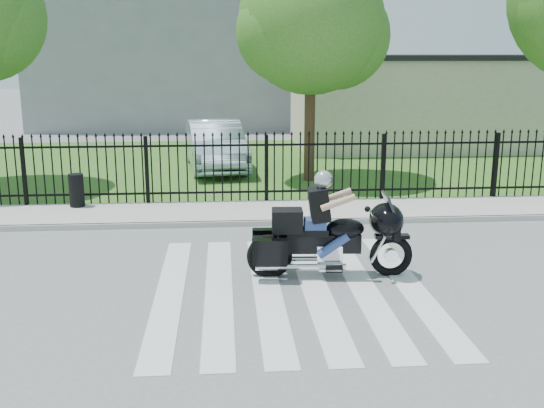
{
  "coord_description": "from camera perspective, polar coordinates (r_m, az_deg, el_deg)",
  "views": [
    {
      "loc": [
        -1.09,
        -9.84,
        3.84
      ],
      "look_at": [
        -0.17,
        1.93,
        1.0
      ],
      "focal_mm": 42.0,
      "sensor_mm": 36.0,
      "label": 1
    }
  ],
  "objects": [
    {
      "name": "sidewalk",
      "position": [
        15.35,
        -0.24,
        -0.72
      ],
      "size": [
        40.0,
        2.0,
        0.12
      ],
      "primitive_type": "cube",
      "color": "#ADAAA3",
      "rests_on": "ground"
    },
    {
      "name": "litter_bin",
      "position": [
        16.29,
        -17.12,
        1.18
      ],
      "size": [
        0.4,
        0.4,
        0.81
      ],
      "primitive_type": "cylinder",
      "rotation": [
        0.0,
        0.0,
        -0.11
      ],
      "color": "black",
      "rests_on": "sidewalk"
    },
    {
      "name": "curb",
      "position": [
        14.39,
        0.05,
        -1.7
      ],
      "size": [
        40.0,
        0.12,
        0.12
      ],
      "primitive_type": "cube",
      "color": "#ADAAA3",
      "rests_on": "ground"
    },
    {
      "name": "tree_mid",
      "position": [
        19.03,
        3.52,
        15.99
      ],
      "size": [
        4.2,
        4.2,
        6.78
      ],
      "color": "#382316",
      "rests_on": "ground"
    },
    {
      "name": "building_tall",
      "position": [
        35.95,
        -7.82,
        16.86
      ],
      "size": [
        15.0,
        10.0,
        12.0
      ],
      "primitive_type": "cube",
      "color": "gray",
      "rests_on": "ground"
    },
    {
      "name": "grass_strip",
      "position": [
        22.2,
        -1.57,
        3.6
      ],
      "size": [
        40.0,
        12.0,
        0.02
      ],
      "primitive_type": "cube",
      "color": "#325C1F",
      "rests_on": "ground"
    },
    {
      "name": "crosswalk",
      "position": [
        10.62,
        1.76,
        -7.65
      ],
      "size": [
        5.0,
        5.5,
        0.01
      ],
      "primitive_type": null,
      "color": "silver",
      "rests_on": "ground"
    },
    {
      "name": "ground",
      "position": [
        10.62,
        1.76,
        -7.68
      ],
      "size": [
        120.0,
        120.0,
        0.0
      ],
      "primitive_type": "plane",
      "color": "slate",
      "rests_on": "ground"
    },
    {
      "name": "iron_fence",
      "position": [
        16.15,
        -0.5,
        3.05
      ],
      "size": [
        26.0,
        0.04,
        1.8
      ],
      "color": "black",
      "rests_on": "ground"
    },
    {
      "name": "motorcycle_rider",
      "position": [
        11.05,
        4.84,
        -2.56
      ],
      "size": [
        2.91,
        0.96,
        1.92
      ],
      "rotation": [
        0.0,
        0.0,
        -0.06
      ],
      "color": "black",
      "rests_on": "ground"
    },
    {
      "name": "parked_car",
      "position": [
        21.15,
        -5.08,
        5.29
      ],
      "size": [
        2.26,
        5.05,
        1.61
      ],
      "primitive_type": "imported",
      "rotation": [
        0.0,
        0.0,
        0.12
      ],
      "color": "#9BB3C3",
      "rests_on": "grass_strip"
    },
    {
      "name": "building_low_roof",
      "position": [
        27.08,
        13.27,
        12.68
      ],
      "size": [
        10.2,
        6.2,
        0.2
      ],
      "primitive_type": "cube",
      "color": "black",
      "rests_on": "building_low"
    },
    {
      "name": "building_low",
      "position": [
        27.16,
        13.06,
        8.78
      ],
      "size": [
        10.0,
        6.0,
        3.5
      ],
      "primitive_type": "cube",
      "color": "beige",
      "rests_on": "ground"
    }
  ]
}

